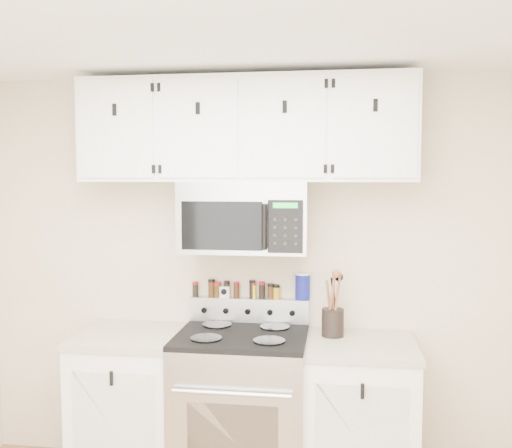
{
  "coord_description": "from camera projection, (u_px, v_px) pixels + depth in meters",
  "views": [
    {
      "loc": [
        0.54,
        -1.82,
        1.87
      ],
      "look_at": [
        0.08,
        1.45,
        1.6
      ],
      "focal_mm": 40.0,
      "sensor_mm": 36.0,
      "label": 1
    }
  ],
  "objects": [
    {
      "name": "spice_jar_1",
      "position": [
        212.0,
        288.0,
        3.65
      ],
      "size": [
        0.04,
        0.04,
        0.11
      ],
      "color": "#3D240E",
      "rests_on": "range"
    },
    {
      "name": "spice_jar_2",
      "position": [
        217.0,
        290.0,
        3.65
      ],
      "size": [
        0.04,
        0.04,
        0.1
      ],
      "color": "gold",
      "rests_on": "range"
    },
    {
      "name": "spice_jar_7",
      "position": [
        253.0,
        290.0,
        3.62
      ],
      "size": [
        0.04,
        0.04,
        0.1
      ],
      "color": "yellow",
      "rests_on": "range"
    },
    {
      "name": "spice_jar_0",
      "position": [
        195.0,
        289.0,
        3.67
      ],
      "size": [
        0.04,
        0.04,
        0.1
      ],
      "color": "black",
      "rests_on": "range"
    },
    {
      "name": "spice_jar_3",
      "position": [
        217.0,
        290.0,
        3.65
      ],
      "size": [
        0.05,
        0.05,
        0.1
      ],
      "color": "#3C2C0E",
      "rests_on": "range"
    },
    {
      "name": "spice_jar_5",
      "position": [
        236.0,
        290.0,
        3.63
      ],
      "size": [
        0.04,
        0.04,
        0.1
      ],
      "color": "#3D1E0E",
      "rests_on": "range"
    },
    {
      "name": "kitchen_timer",
      "position": [
        225.0,
        292.0,
        3.64
      ],
      "size": [
        0.07,
        0.06,
        0.07
      ],
      "primitive_type": "cube",
      "rotation": [
        0.0,
        0.0,
        0.13
      ],
      "color": "white",
      "rests_on": "range"
    },
    {
      "name": "spice_jar_4",
      "position": [
        227.0,
        289.0,
        3.64
      ],
      "size": [
        0.04,
        0.04,
        0.11
      ],
      "color": "black",
      "rests_on": "range"
    },
    {
      "name": "utensil_crock",
      "position": [
        333.0,
        320.0,
        3.4
      ],
      "size": [
        0.13,
        0.13,
        0.38
      ],
      "color": "black",
      "rests_on": "base_cabinet_right"
    },
    {
      "name": "base_cabinet_right",
      "position": [
        359.0,
        419.0,
        3.32
      ],
      "size": [
        0.64,
        0.62,
        0.92
      ],
      "color": "white",
      "rests_on": "floor"
    },
    {
      "name": "back_wall",
      "position": [
        250.0,
        274.0,
        3.65
      ],
      "size": [
        3.5,
        0.01,
        2.5
      ],
      "primitive_type": "cube",
      "color": "#C1AF91",
      "rests_on": "floor"
    },
    {
      "name": "microwave",
      "position": [
        245.0,
        217.0,
        3.43
      ],
      "size": [
        0.76,
        0.44,
        0.42
      ],
      "color": "#9E9EA3",
      "rests_on": "back_wall"
    },
    {
      "name": "range",
      "position": [
        242.0,
        409.0,
        3.4
      ],
      "size": [
        0.76,
        0.65,
        1.1
      ],
      "color": "#B7B7BA",
      "rests_on": "floor"
    },
    {
      "name": "spice_jar_9",
      "position": [
        271.0,
        291.0,
        3.6
      ],
      "size": [
        0.04,
        0.04,
        0.1
      ],
      "color": "#452610",
      "rests_on": "range"
    },
    {
      "name": "spice_jar_8",
      "position": [
        262.0,
        290.0,
        3.61
      ],
      "size": [
        0.04,
        0.04,
        0.11
      ],
      "color": "black",
      "rests_on": "range"
    },
    {
      "name": "base_cabinet_left",
      "position": [
        132.0,
        406.0,
        3.51
      ],
      "size": [
        0.64,
        0.62,
        0.92
      ],
      "color": "white",
      "rests_on": "floor"
    },
    {
      "name": "spice_jar_6",
      "position": [
        252.0,
        289.0,
        3.62
      ],
      "size": [
        0.04,
        0.04,
        0.11
      ],
      "color": "black",
      "rests_on": "range"
    },
    {
      "name": "spice_jar_10",
      "position": [
        276.0,
        292.0,
        3.6
      ],
      "size": [
        0.04,
        0.04,
        0.09
      ],
      "color": "gold",
      "rests_on": "range"
    },
    {
      "name": "upper_cabinets",
      "position": [
        246.0,
        130.0,
        3.41
      ],
      "size": [
        2.0,
        0.35,
        0.62
      ],
      "color": "white",
      "rests_on": "back_wall"
    },
    {
      "name": "salt_canister",
      "position": [
        303.0,
        286.0,
        3.57
      ],
      "size": [
        0.09,
        0.09,
        0.17
      ],
      "color": "navy",
      "rests_on": "range"
    }
  ]
}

